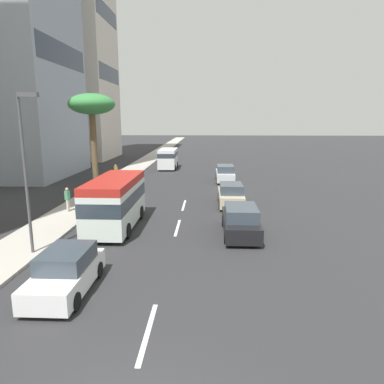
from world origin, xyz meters
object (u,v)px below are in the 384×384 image
(minibus_second, at_px, (115,201))
(car_sixth, at_px, (225,174))
(car_third, at_px, (66,272))
(car_fifth, at_px, (241,221))
(pedestrian_mid_block, at_px, (67,198))
(palm_tree, at_px, (92,107))
(pedestrian_near_lamp, at_px, (116,172))
(pedestrian_by_tree, at_px, (105,182))
(street_lamp, at_px, (26,158))
(van_lead, at_px, (168,158))
(car_fourth, at_px, (231,195))

(minibus_second, bearing_deg, car_sixth, 155.96)
(car_third, xyz_separation_m, car_fifth, (6.91, -7.09, 0.04))
(pedestrian_mid_block, bearing_deg, palm_tree, 115.77)
(pedestrian_near_lamp, height_order, pedestrian_mid_block, pedestrian_mid_block)
(pedestrian_mid_block, bearing_deg, car_fifth, 8.05)
(minibus_second, relative_size, pedestrian_near_lamp, 4.02)
(pedestrian_by_tree, relative_size, street_lamp, 0.22)
(palm_tree, xyz_separation_m, street_lamp, (-13.19, -1.19, -2.58))
(van_lead, xyz_separation_m, car_fifth, (-25.94, -6.97, -0.66))
(van_lead, relative_size, street_lamp, 0.68)
(car_sixth, relative_size, pedestrian_near_lamp, 2.87)
(car_fifth, bearing_deg, street_lamp, 109.31)
(palm_tree, bearing_deg, street_lamp, -174.84)
(car_fourth, bearing_deg, palm_tree, 75.56)
(car_fifth, bearing_deg, van_lead, 15.05)
(street_lamp, bearing_deg, pedestrian_near_lamp, 3.56)
(palm_tree, bearing_deg, pedestrian_by_tree, -35.07)
(car_sixth, xyz_separation_m, pedestrian_near_lamp, (-0.91, 11.15, 0.26))
(van_lead, distance_m, pedestrian_near_lamp, 10.62)
(pedestrian_near_lamp, relative_size, palm_tree, 0.20)
(van_lead, bearing_deg, car_third, -0.21)
(van_lead, bearing_deg, car_sixth, 38.06)
(minibus_second, xyz_separation_m, car_third, (-7.95, -0.17, -0.88))
(minibus_second, relative_size, car_third, 1.59)
(car_third, distance_m, car_sixth, 25.05)
(car_fifth, relative_size, pedestrian_by_tree, 2.95)
(minibus_second, relative_size, car_fifth, 1.38)
(minibus_second, bearing_deg, palm_tree, -155.58)
(car_fifth, xyz_separation_m, palm_tree, (9.68, 11.19, 6.44))
(street_lamp, bearing_deg, van_lead, -5.87)
(pedestrian_by_tree, bearing_deg, car_fourth, 147.37)
(pedestrian_mid_block, distance_m, palm_tree, 8.41)
(minibus_second, bearing_deg, car_third, 1.24)
(pedestrian_by_tree, bearing_deg, palm_tree, 41.07)
(car_third, bearing_deg, pedestrian_by_tree, -168.32)
(pedestrian_near_lamp, bearing_deg, minibus_second, -124.97)
(palm_tree, bearing_deg, pedestrian_near_lamp, 0.33)
(palm_tree, bearing_deg, van_lead, -14.55)
(pedestrian_near_lamp, distance_m, pedestrian_by_tree, 5.83)
(car_fifth, xyz_separation_m, street_lamp, (-3.50, 10.00, 3.87))
(pedestrian_near_lamp, distance_m, street_lamp, 20.09)
(car_sixth, bearing_deg, van_lead, 38.06)
(car_sixth, distance_m, pedestrian_by_tree, 12.55)
(pedestrian_mid_block, bearing_deg, minibus_second, -8.43)
(van_lead, xyz_separation_m, pedestrian_near_lamp, (-9.72, 4.26, -0.40))
(car_fifth, relative_size, pedestrian_mid_block, 2.90)
(car_fourth, bearing_deg, pedestrian_by_tree, 71.22)
(car_sixth, bearing_deg, pedestrian_near_lamp, 94.68)
(car_fifth, bearing_deg, minibus_second, 81.91)
(van_lead, distance_m, street_lamp, 29.77)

